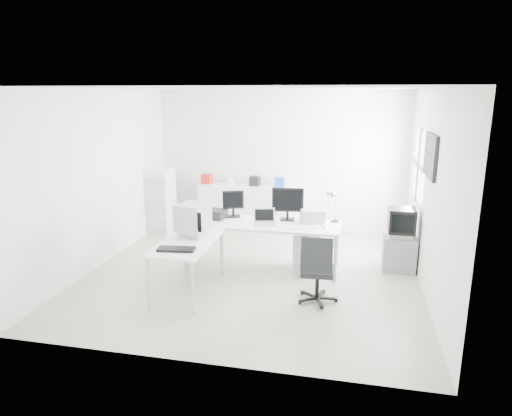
% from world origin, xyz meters
% --- Properties ---
extents(floor, '(5.00, 5.00, 0.01)m').
position_xyz_m(floor, '(0.00, 0.00, 0.00)').
color(floor, beige).
rests_on(floor, ground).
extents(ceiling, '(5.00, 5.00, 0.01)m').
position_xyz_m(ceiling, '(0.00, 0.00, 2.80)').
color(ceiling, white).
rests_on(ceiling, back_wall).
extents(back_wall, '(5.00, 0.02, 2.80)m').
position_xyz_m(back_wall, '(0.00, 2.50, 1.40)').
color(back_wall, white).
rests_on(back_wall, floor).
extents(left_wall, '(0.02, 5.00, 2.80)m').
position_xyz_m(left_wall, '(-2.50, 0.00, 1.40)').
color(left_wall, white).
rests_on(left_wall, floor).
extents(right_wall, '(0.02, 5.00, 2.80)m').
position_xyz_m(right_wall, '(2.50, 0.00, 1.40)').
color(right_wall, white).
rests_on(right_wall, floor).
extents(window, '(0.02, 1.20, 1.10)m').
position_xyz_m(window, '(2.48, 1.20, 1.60)').
color(window, white).
rests_on(window, right_wall).
extents(wall_picture, '(0.04, 0.90, 0.60)m').
position_xyz_m(wall_picture, '(2.47, 0.10, 1.90)').
color(wall_picture, black).
rests_on(wall_picture, right_wall).
extents(main_desk, '(2.40, 0.80, 0.75)m').
position_xyz_m(main_desk, '(0.10, 0.26, 0.38)').
color(main_desk, white).
rests_on(main_desk, floor).
extents(side_desk, '(0.70, 1.40, 0.75)m').
position_xyz_m(side_desk, '(-0.75, -0.84, 0.38)').
color(side_desk, white).
rests_on(side_desk, floor).
extents(drawer_pedestal, '(0.40, 0.50, 0.60)m').
position_xyz_m(drawer_pedestal, '(0.80, 0.31, 0.30)').
color(drawer_pedestal, white).
rests_on(drawer_pedestal, floor).
extents(inkjet_printer, '(0.44, 0.36, 0.14)m').
position_xyz_m(inkjet_printer, '(-0.75, 0.36, 0.82)').
color(inkjet_printer, black).
rests_on(inkjet_printer, main_desk).
extents(lcd_monitor_small, '(0.39, 0.30, 0.44)m').
position_xyz_m(lcd_monitor_small, '(-0.45, 0.51, 0.97)').
color(lcd_monitor_small, black).
rests_on(lcd_monitor_small, main_desk).
extents(lcd_monitor_large, '(0.52, 0.25, 0.53)m').
position_xyz_m(lcd_monitor_large, '(0.45, 0.51, 1.01)').
color(lcd_monitor_large, black).
rests_on(lcd_monitor_large, main_desk).
extents(laptop, '(0.44, 0.44, 0.24)m').
position_xyz_m(laptop, '(0.15, 0.16, 0.87)').
color(laptop, '#B7B7BA').
rests_on(laptop, main_desk).
extents(white_keyboard, '(0.40, 0.21, 0.02)m').
position_xyz_m(white_keyboard, '(0.75, 0.11, 0.76)').
color(white_keyboard, white).
rests_on(white_keyboard, main_desk).
extents(white_mouse, '(0.06, 0.06, 0.06)m').
position_xyz_m(white_mouse, '(1.05, 0.16, 0.78)').
color(white_mouse, white).
rests_on(white_mouse, main_desk).
extents(laser_printer, '(0.43, 0.39, 0.20)m').
position_xyz_m(laser_printer, '(0.85, 0.48, 0.85)').
color(laser_printer, '#B4B4B4').
rests_on(laser_printer, main_desk).
extents(desk_lamp, '(0.16, 0.16, 0.44)m').
position_xyz_m(desk_lamp, '(1.20, 0.56, 0.97)').
color(desk_lamp, silver).
rests_on(desk_lamp, main_desk).
extents(crt_monitor, '(0.51, 0.51, 0.48)m').
position_xyz_m(crt_monitor, '(-0.75, -0.59, 0.99)').
color(crt_monitor, '#B7B7BA').
rests_on(crt_monitor, side_desk).
extents(black_keyboard, '(0.50, 0.25, 0.03)m').
position_xyz_m(black_keyboard, '(-0.75, -1.24, 0.77)').
color(black_keyboard, black).
rests_on(black_keyboard, side_desk).
extents(office_chair, '(0.57, 0.57, 0.96)m').
position_xyz_m(office_chair, '(1.05, -0.77, 0.48)').
color(office_chair, '#252829').
rests_on(office_chair, floor).
extents(tv_cabinet, '(0.50, 0.41, 0.55)m').
position_xyz_m(tv_cabinet, '(2.22, 0.63, 0.27)').
color(tv_cabinet, slate).
rests_on(tv_cabinet, floor).
extents(crt_tv, '(0.50, 0.48, 0.45)m').
position_xyz_m(crt_tv, '(2.22, 0.63, 0.77)').
color(crt_tv, black).
rests_on(crt_tv, tv_cabinet).
extents(sideboard, '(1.86, 0.47, 0.93)m').
position_xyz_m(sideboard, '(-0.66, 2.24, 0.47)').
color(sideboard, white).
rests_on(sideboard, floor).
extents(clutter_box_a, '(0.21, 0.20, 0.19)m').
position_xyz_m(clutter_box_a, '(-1.46, 2.24, 1.03)').
color(clutter_box_a, red).
rests_on(clutter_box_a, sideboard).
extents(clutter_box_b, '(0.12, 0.11, 0.12)m').
position_xyz_m(clutter_box_b, '(-0.96, 2.24, 0.99)').
color(clutter_box_b, white).
rests_on(clutter_box_b, sideboard).
extents(clutter_box_c, '(0.21, 0.20, 0.19)m').
position_xyz_m(clutter_box_c, '(-0.46, 2.24, 1.03)').
color(clutter_box_c, black).
rests_on(clutter_box_c, sideboard).
extents(clutter_box_d, '(0.19, 0.17, 0.18)m').
position_xyz_m(clutter_box_d, '(0.04, 2.24, 1.02)').
color(clutter_box_d, blue).
rests_on(clutter_box_d, sideboard).
extents(clutter_bottle, '(0.07, 0.07, 0.22)m').
position_xyz_m(clutter_bottle, '(-1.76, 2.28, 1.04)').
color(clutter_bottle, white).
rests_on(clutter_bottle, sideboard).
extents(filing_cabinet, '(0.45, 0.54, 1.29)m').
position_xyz_m(filing_cabinet, '(-2.28, 1.76, 0.64)').
color(filing_cabinet, white).
rests_on(filing_cabinet, floor).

